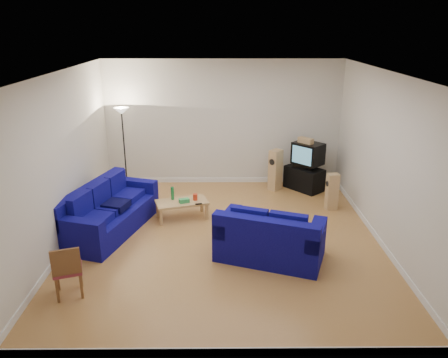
{
  "coord_description": "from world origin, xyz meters",
  "views": [
    {
      "loc": [
        -0.07,
        -7.73,
        4.0
      ],
      "look_at": [
        0.0,
        0.4,
        1.1
      ],
      "focal_mm": 35.0,
      "sensor_mm": 36.0,
      "label": 1
    }
  ],
  "objects_px": {
    "sofa_loveseat": "(269,241)",
    "tv_stand": "(304,178)",
    "coffee_table": "(182,203)",
    "television": "(308,153)",
    "sofa_three_seat": "(107,214)"
  },
  "relations": [
    {
      "from": "sofa_loveseat",
      "to": "tv_stand",
      "type": "relative_size",
      "value": 2.22
    },
    {
      "from": "coffee_table",
      "to": "television",
      "type": "xyz_separation_m",
      "value": [
        3.01,
        1.73,
        0.61
      ]
    },
    {
      "from": "sofa_three_seat",
      "to": "coffee_table",
      "type": "distance_m",
      "value": 1.58
    },
    {
      "from": "sofa_three_seat",
      "to": "sofa_loveseat",
      "type": "relative_size",
      "value": 1.26
    },
    {
      "from": "coffee_table",
      "to": "tv_stand",
      "type": "bearing_deg",
      "value": 30.55
    },
    {
      "from": "coffee_table",
      "to": "television",
      "type": "bearing_deg",
      "value": 29.89
    },
    {
      "from": "sofa_loveseat",
      "to": "tv_stand",
      "type": "distance_m",
      "value": 3.72
    },
    {
      "from": "sofa_three_seat",
      "to": "coffee_table",
      "type": "relative_size",
      "value": 2.19
    },
    {
      "from": "sofa_three_seat",
      "to": "television",
      "type": "height_order",
      "value": "television"
    },
    {
      "from": "television",
      "to": "coffee_table",
      "type": "bearing_deg",
      "value": -104.23
    },
    {
      "from": "sofa_loveseat",
      "to": "tv_stand",
      "type": "height_order",
      "value": "sofa_loveseat"
    },
    {
      "from": "sofa_loveseat",
      "to": "coffee_table",
      "type": "distance_m",
      "value": 2.44
    },
    {
      "from": "sofa_loveseat",
      "to": "coffee_table",
      "type": "xyz_separation_m",
      "value": [
        -1.71,
        1.75,
        -0.01
      ]
    },
    {
      "from": "sofa_loveseat",
      "to": "sofa_three_seat",
      "type": "bearing_deg",
      "value": 179.45
    },
    {
      "from": "sofa_three_seat",
      "to": "coffee_table",
      "type": "xyz_separation_m",
      "value": [
        1.48,
        0.56,
        -0.01
      ]
    }
  ]
}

